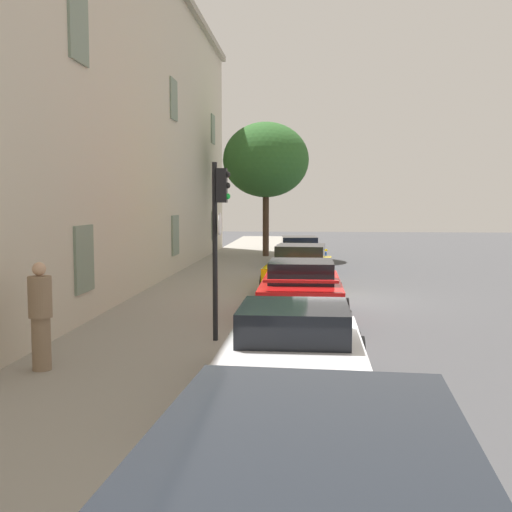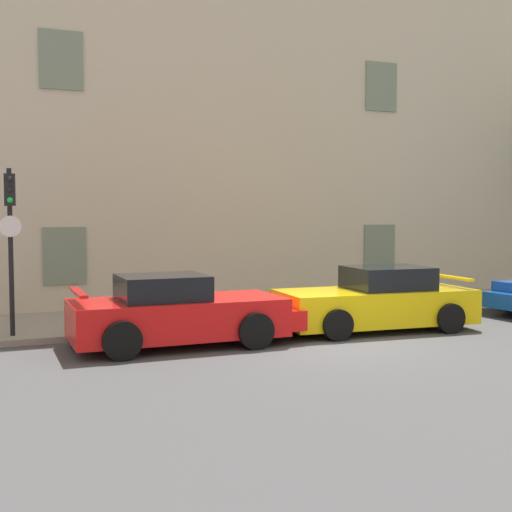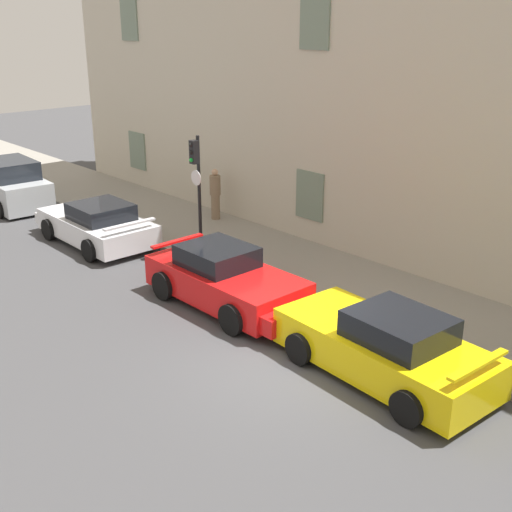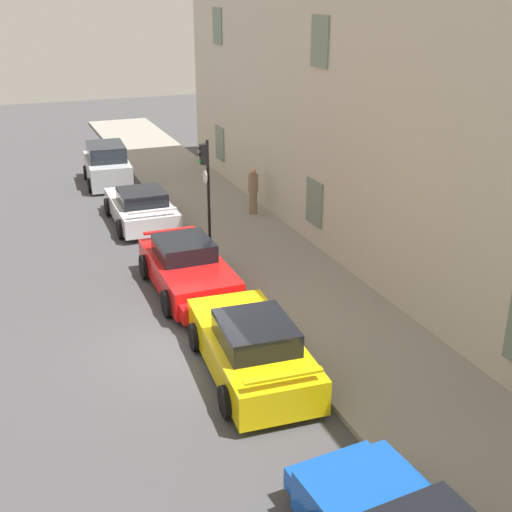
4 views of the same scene
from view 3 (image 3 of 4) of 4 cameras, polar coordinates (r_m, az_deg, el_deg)
ground_plane at (r=13.76m, az=2.66°, el=-9.38°), size 80.00×80.00×0.00m
sidewalk at (r=16.50m, az=12.47°, el=-4.30°), size 60.00×3.73×0.14m
building_facade at (r=18.68m, az=21.46°, el=15.27°), size 35.97×5.04×11.16m
sportscar_red_lead at (r=21.27m, az=-13.92°, el=2.76°), size 4.72×2.27×1.36m
sportscar_yellow_flank at (r=16.03m, az=-2.31°, el=-2.30°), size 4.68×2.15×1.46m
sportscar_white_middle at (r=13.36m, az=10.58°, el=-7.61°), size 5.03×2.36×1.46m
hatchback_parked at (r=26.15m, az=-20.57°, el=5.78°), size 3.88×2.13×1.79m
traffic_light at (r=18.83m, az=-5.22°, el=7.10°), size 0.44×0.36×3.50m
pedestrian_admiring at (r=22.54m, az=-3.59°, el=5.47°), size 0.53×0.53×1.77m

